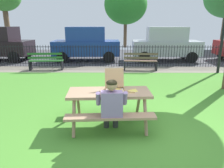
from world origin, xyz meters
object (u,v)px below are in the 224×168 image
(picnic_table_foreground, at_px, (109,99))
(park_bench_center, at_px, (141,62))
(far_tree_midleft, at_px, (126,5))
(park_bench_left, at_px, (46,61))
(parked_car_center, at_px, (87,44))
(adult_at_table, at_px, (112,105))
(pizza_slice_on_table, at_px, (133,91))
(pizza_box_open, at_px, (115,87))
(parked_car_right, at_px, (166,44))

(picnic_table_foreground, xyz_separation_m, park_bench_center, (1.37, 5.67, -0.18))
(far_tree_midleft, bearing_deg, park_bench_left, -113.70)
(park_bench_left, relative_size, parked_car_center, 0.41)
(adult_at_table, xyz_separation_m, far_tree_midleft, (1.03, 15.90, 3.06))
(picnic_table_foreground, bearing_deg, pizza_slice_on_table, 2.68)
(park_bench_left, bearing_deg, adult_at_table, -62.33)
(pizza_box_open, height_order, parked_car_center, parked_car_center)
(pizza_slice_on_table, distance_m, parked_car_center, 8.64)
(park_bench_left, bearing_deg, picnic_table_foreground, -60.74)
(pizza_box_open, relative_size, parked_car_right, 0.13)
(adult_at_table, distance_m, parked_car_center, 9.06)
(picnic_table_foreground, distance_m, park_bench_center, 5.84)
(adult_at_table, height_order, park_bench_left, adult_at_table)
(pizza_box_open, relative_size, pizza_slice_on_table, 1.67)
(adult_at_table, xyz_separation_m, parked_car_center, (-1.61, 8.91, 0.35))
(pizza_slice_on_table, height_order, far_tree_midleft, far_tree_midleft)
(park_bench_center, distance_m, parked_car_right, 3.33)
(picnic_table_foreground, bearing_deg, parked_car_center, 100.45)
(pizza_slice_on_table, distance_m, far_tree_midleft, 15.66)
(picnic_table_foreground, distance_m, pizza_box_open, 0.29)
(park_bench_left, height_order, parked_car_center, parked_car_center)
(far_tree_midleft, bearing_deg, picnic_table_foreground, -94.05)
(parked_car_center, bearing_deg, far_tree_midleft, 69.29)
(adult_at_table, relative_size, parked_car_center, 0.30)
(pizza_slice_on_table, bearing_deg, picnic_table_foreground, -177.32)
(park_bench_left, xyz_separation_m, far_tree_midleft, (4.27, 9.72, 3.30))
(adult_at_table, height_order, park_bench_center, adult_at_table)
(park_bench_center, xyz_separation_m, far_tree_midleft, (-0.28, 9.72, 3.30))
(park_bench_center, distance_m, far_tree_midleft, 10.27)
(park_bench_left, distance_m, parked_car_right, 6.94)
(park_bench_left, distance_m, far_tree_midleft, 11.12)
(picnic_table_foreground, height_order, park_bench_center, park_bench_center)
(picnic_table_foreground, distance_m, park_bench_left, 6.51)
(parked_car_center, bearing_deg, adult_at_table, -79.76)
(pizza_box_open, bearing_deg, parked_car_center, 101.33)
(parked_car_center, bearing_deg, parked_car_right, -0.00)
(pizza_box_open, xyz_separation_m, adult_at_table, (-0.07, -0.55, -0.20))
(pizza_slice_on_table, relative_size, park_bench_center, 0.19)
(pizza_box_open, height_order, far_tree_midleft, far_tree_midleft)
(pizza_box_open, relative_size, parked_car_center, 0.13)
(parked_car_center, bearing_deg, pizza_box_open, -78.67)
(parked_car_center, distance_m, far_tree_midleft, 7.94)
(parked_car_center, xyz_separation_m, parked_car_right, (4.73, -0.00, 0.00))
(parked_car_center, relative_size, far_tree_midleft, 0.73)
(pizza_slice_on_table, height_order, parked_car_right, parked_car_right)
(picnic_table_foreground, height_order, pizza_slice_on_table, pizza_slice_on_table)
(pizza_slice_on_table, relative_size, parked_car_center, 0.08)
(adult_at_table, height_order, parked_car_center, parked_car_center)
(pizza_slice_on_table, bearing_deg, pizza_box_open, 176.26)
(pizza_box_open, distance_m, park_bench_left, 6.54)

